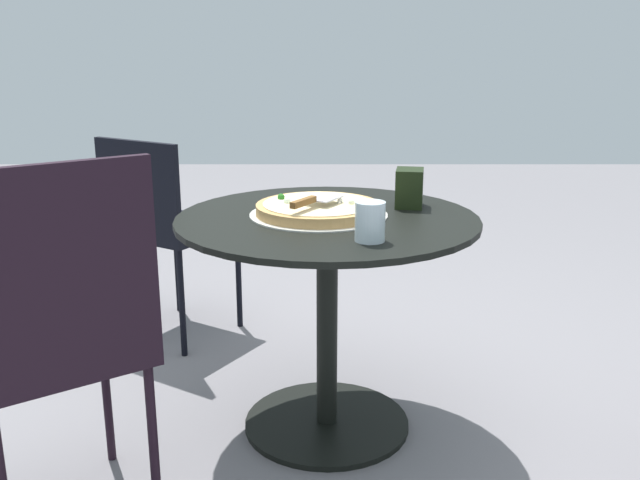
{
  "coord_description": "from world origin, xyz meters",
  "views": [
    {
      "loc": [
        -0.02,
        -2.01,
        1.18
      ],
      "look_at": [
        -0.03,
        0.02,
        0.61
      ],
      "focal_mm": 39.53,
      "sensor_mm": 36.0,
      "label": 1
    }
  ],
  "objects_px": {
    "pizza_on_tray": "(320,209)",
    "patio_chair_far": "(164,220)",
    "drinking_cup": "(371,222)",
    "napkin_dispenser": "(411,188)",
    "patio_chair_corner": "(60,328)",
    "patio_table": "(329,281)",
    "pizza_server": "(314,200)"
  },
  "relations": [
    {
      "from": "pizza_on_tray",
      "to": "patio_chair_far",
      "type": "bearing_deg",
      "value": 132.17
    },
    {
      "from": "drinking_cup",
      "to": "napkin_dispenser",
      "type": "height_order",
      "value": "napkin_dispenser"
    },
    {
      "from": "napkin_dispenser",
      "to": "patio_chair_corner",
      "type": "xyz_separation_m",
      "value": [
        -0.88,
        -0.63,
        -0.2
      ]
    },
    {
      "from": "drinking_cup",
      "to": "patio_chair_far",
      "type": "height_order",
      "value": "patio_chair_far"
    },
    {
      "from": "pizza_on_tray",
      "to": "drinking_cup",
      "type": "xyz_separation_m",
      "value": [
        0.13,
        -0.28,
        0.03
      ]
    },
    {
      "from": "patio_table",
      "to": "pizza_on_tray",
      "type": "distance_m",
      "value": 0.22
    },
    {
      "from": "patio_table",
      "to": "patio_chair_far",
      "type": "xyz_separation_m",
      "value": [
        -0.65,
        0.7,
        0.01
      ]
    },
    {
      "from": "patio_table",
      "to": "pizza_server",
      "type": "xyz_separation_m",
      "value": [
        -0.04,
        -0.04,
        0.26
      ]
    },
    {
      "from": "pizza_server",
      "to": "napkin_dispenser",
      "type": "relative_size",
      "value": 1.73
    },
    {
      "from": "patio_chair_far",
      "to": "drinking_cup",
      "type": "bearing_deg",
      "value": -52.08
    },
    {
      "from": "patio_chair_far",
      "to": "pizza_server",
      "type": "bearing_deg",
      "value": -50.89
    },
    {
      "from": "pizza_on_tray",
      "to": "patio_table",
      "type": "bearing_deg",
      "value": -34.28
    },
    {
      "from": "patio_table",
      "to": "pizza_server",
      "type": "relative_size",
      "value": 4.38
    },
    {
      "from": "drinking_cup",
      "to": "patio_chair_corner",
      "type": "distance_m",
      "value": 0.79
    },
    {
      "from": "patio_table",
      "to": "patio_chair_far",
      "type": "distance_m",
      "value": 0.95
    },
    {
      "from": "pizza_server",
      "to": "napkin_dispenser",
      "type": "height_order",
      "value": "napkin_dispenser"
    },
    {
      "from": "patio_table",
      "to": "drinking_cup",
      "type": "distance_m",
      "value": 0.38
    },
    {
      "from": "patio_chair_corner",
      "to": "patio_chair_far",
      "type": "bearing_deg",
      "value": 90.86
    },
    {
      "from": "pizza_on_tray",
      "to": "pizza_server",
      "type": "bearing_deg",
      "value": -105.19
    },
    {
      "from": "napkin_dispenser",
      "to": "patio_chair_corner",
      "type": "bearing_deg",
      "value": 134.5
    },
    {
      "from": "patio_chair_far",
      "to": "pizza_on_tray",
      "type": "bearing_deg",
      "value": -47.83
    },
    {
      "from": "drinking_cup",
      "to": "patio_chair_corner",
      "type": "height_order",
      "value": "patio_chair_corner"
    },
    {
      "from": "pizza_server",
      "to": "napkin_dispenser",
      "type": "bearing_deg",
      "value": 29.97
    },
    {
      "from": "drinking_cup",
      "to": "patio_chair_corner",
      "type": "bearing_deg",
      "value": -162.24
    },
    {
      "from": "patio_table",
      "to": "napkin_dispenser",
      "type": "xyz_separation_m",
      "value": [
        0.26,
        0.13,
        0.26
      ]
    },
    {
      "from": "pizza_on_tray",
      "to": "napkin_dispenser",
      "type": "relative_size",
      "value": 3.47
    },
    {
      "from": "pizza_on_tray",
      "to": "patio_chair_corner",
      "type": "distance_m",
      "value": 0.81
    },
    {
      "from": "pizza_on_tray",
      "to": "patio_chair_corner",
      "type": "xyz_separation_m",
      "value": [
        -0.6,
        -0.52,
        -0.16
      ]
    },
    {
      "from": "drinking_cup",
      "to": "patio_chair_corner",
      "type": "xyz_separation_m",
      "value": [
        -0.73,
        -0.24,
        -0.19
      ]
    },
    {
      "from": "pizza_on_tray",
      "to": "pizza_server",
      "type": "distance_m",
      "value": 0.07
    },
    {
      "from": "patio_chair_corner",
      "to": "patio_table",
      "type": "bearing_deg",
      "value": 38.47
    },
    {
      "from": "pizza_on_tray",
      "to": "drinking_cup",
      "type": "distance_m",
      "value": 0.31
    }
  ]
}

